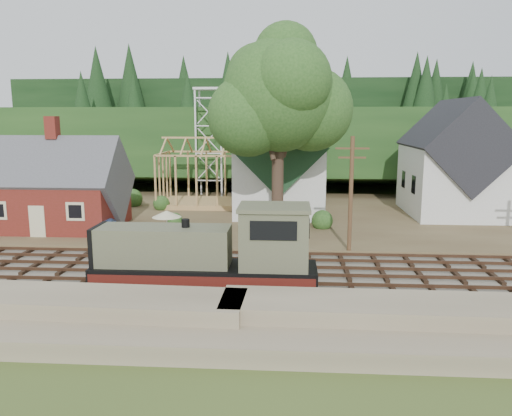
{
  "coord_description": "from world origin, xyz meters",
  "views": [
    {
      "loc": [
        2.88,
        -28.0,
        9.2
      ],
      "look_at": [
        0.61,
        6.0,
        3.0
      ],
      "focal_mm": 35.0,
      "sensor_mm": 36.0,
      "label": 1
    }
  ],
  "objects": [
    {
      "name": "church",
      "position": [
        2.0,
        19.68,
        5.18
      ],
      "size": [
        8.4,
        15.17,
        13.0
      ],
      "color": "silver",
      "rests_on": "village_flat"
    },
    {
      "name": "patio_set",
      "position": [
        -5.88,
        6.61,
        2.28
      ],
      "size": [
        2.08,
        2.08,
        2.32
      ],
      "color": "silver",
      "rests_on": "village_flat"
    },
    {
      "name": "village_flat",
      "position": [
        0.0,
        18.0,
        0.15
      ],
      "size": [
        64.0,
        26.0,
        0.3
      ],
      "primitive_type": "cube",
      "color": "brown",
      "rests_on": "ground"
    },
    {
      "name": "car_blue",
      "position": [
        -11.03,
        8.19,
        0.95
      ],
      "size": [
        2.41,
        4.09,
        1.3
      ],
      "primitive_type": "imported",
      "rotation": [
        0.0,
        0.0,
        0.24
      ],
      "color": "#638DD4",
      "rests_on": "village_flat"
    },
    {
      "name": "depot",
      "position": [
        -16.0,
        11.0,
        3.21
      ],
      "size": [
        10.8,
        7.41,
        9.0
      ],
      "color": "#5F1F15",
      "rests_on": "village_flat"
    },
    {
      "name": "embankment",
      "position": [
        0.0,
        -8.5,
        0.0
      ],
      "size": [
        64.0,
        5.0,
        1.6
      ],
      "primitive_type": "cube",
      "color": "#7F7259",
      "rests_on": "ground"
    },
    {
      "name": "railroad_bed",
      "position": [
        0.0,
        0.0,
        0.08
      ],
      "size": [
        64.0,
        11.0,
        0.16
      ],
      "primitive_type": "cube",
      "color": "#726B5B",
      "rests_on": "ground"
    },
    {
      "name": "lattice_tower",
      "position": [
        -6.0,
        28.0,
        10.03
      ],
      "size": [
        3.2,
        3.2,
        12.12
      ],
      "color": "silver",
      "rests_on": "village_flat"
    },
    {
      "name": "ridge",
      "position": [
        0.0,
        58.0,
        0.0
      ],
      "size": [
        80.0,
        20.0,
        12.0
      ],
      "primitive_type": "cube",
      "color": "black",
      "rests_on": "ground"
    },
    {
      "name": "timber_frame",
      "position": [
        -6.0,
        22.0,
        3.27
      ],
      "size": [
        8.2,
        6.2,
        6.99
      ],
      "color": "tan",
      "rests_on": "village_flat"
    },
    {
      "name": "locomotive",
      "position": [
        -1.06,
        -3.0,
        2.06
      ],
      "size": [
        11.52,
        2.88,
        4.62
      ],
      "color": "black",
      "rests_on": "railroad_bed"
    },
    {
      "name": "telegraph_pole_near",
      "position": [
        7.0,
        5.2,
        4.25
      ],
      "size": [
        2.2,
        0.28,
        8.0
      ],
      "color": "#4C331E",
      "rests_on": "ground"
    },
    {
      "name": "big_tree",
      "position": [
        2.17,
        10.08,
        10.22
      ],
      "size": [
        10.9,
        8.4,
        14.7
      ],
      "color": "#38281E",
      "rests_on": "village_flat"
    },
    {
      "name": "hillside",
      "position": [
        0.0,
        42.0,
        0.0
      ],
      "size": [
        70.0,
        28.96,
        12.74
      ],
      "primitive_type": "cube",
      "rotation": [
        -0.17,
        0.0,
        0.0
      ],
      "color": "#1E3F19",
      "rests_on": "ground"
    },
    {
      "name": "ground",
      "position": [
        0.0,
        0.0,
        0.0
      ],
      "size": [
        140.0,
        140.0,
        0.0
      ],
      "primitive_type": "plane",
      "color": "#384C1E",
      "rests_on": "ground"
    },
    {
      "name": "farmhouse",
      "position": [
        18.0,
        19.0,
        4.87
      ],
      "size": [
        8.4,
        10.8,
        10.6
      ],
      "color": "silver",
      "rests_on": "village_flat"
    }
  ]
}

